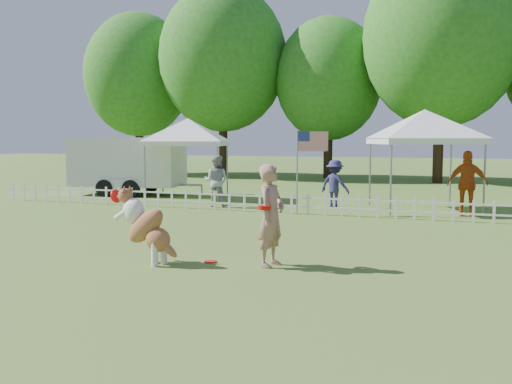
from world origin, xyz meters
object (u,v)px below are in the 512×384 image
Objects in this scene: cargo_trailer at (128,166)px; spectator_b at (335,184)px; flag_pole at (297,172)px; spectator_c at (468,184)px; dog at (147,226)px; handler at (271,216)px; canopy_tent_left at (188,159)px; frisbee_on_turf at (210,262)px; spectator_a at (216,181)px; canopy_tent_right at (423,161)px.

spectator_b is (8.64, -1.53, -0.38)m from cargo_trailer.
spectator_b is at bearing -21.43° from cargo_trailer.
flag_pole reaches higher than spectator_c.
dog is at bearing 101.20° from spectator_b.
handler is at bearing -57.77° from cargo_trailer.
spectator_b is at bearing -27.86° from canopy_tent_left.
flag_pole reaches higher than frisbee_on_turf.
cargo_trailer is at bearing 156.19° from canopy_tent_left.
frisbee_on_turf is 8.42m from spectator_a.
spectator_b is 0.83× the size of spectator_c.
dog is 9.12m from spectator_b.
frisbee_on_turf is 0.15× the size of spectator_b.
spectator_b is (-2.61, -0.64, -0.74)m from canopy_tent_right.
canopy_tent_right is 4.10m from flag_pole.
canopy_tent_right is 1.80m from spectator_c.
flag_pole is at bearing 20.71° from handler.
dog is (-2.11, -0.59, -0.22)m from handler.
spectator_a is (-4.56, 7.55, -0.04)m from handler.
flag_pole is at bearing -46.18° from canopy_tent_left.
cargo_trailer is 3.39× the size of spectator_b.
spectator_c is (3.92, -0.44, 0.16)m from spectator_b.
cargo_trailer is 8.78m from spectator_b.
flag_pole is at bearing -166.80° from canopy_tent_right.
dog is 11.20m from canopy_tent_left.
spectator_b is (0.25, 8.54, 0.76)m from frisbee_on_turf.
cargo_trailer reaches higher than handler.
spectator_b is (-0.86, 8.45, -0.11)m from handler.
flag_pole is at bearing 86.48° from spectator_b.
spectator_b is at bearing -173.11° from spectator_a.
spectator_a is (-6.30, -1.54, -0.67)m from canopy_tent_right.
handler is at bearing -71.77° from canopy_tent_left.
frisbee_on_turf is 9.73m from canopy_tent_right.
frisbee_on_turf is (-1.11, -0.09, -0.87)m from handler.
canopy_tent_right is at bearing 72.70° from frisbee_on_turf.
canopy_tent_left is at bearing 154.16° from canopy_tent_right.
frisbee_on_turf is 0.09× the size of flag_pole.
canopy_tent_left is at bearing 7.67° from spectator_b.
canopy_tent_left is 5.95m from spectator_b.
cargo_trailer is at bearing -33.00° from spectator_a.
spectator_a is 1.09× the size of spectator_b.
spectator_c reaches higher than dog.
frisbee_on_turf is 6.93m from flag_pole.
cargo_trailer is at bearing 135.39° from dog.
dog is 0.46× the size of canopy_tent_left.
canopy_tent_right is 1.62× the size of spectator_c.
frisbee_on_turf is at bearing -76.74° from canopy_tent_left.
dog is at bearing -82.44° from canopy_tent_left.
spectator_c reaches higher than spectator_b.
handler is 1.42m from frisbee_on_turf.
cargo_trailer reaches higher than dog.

